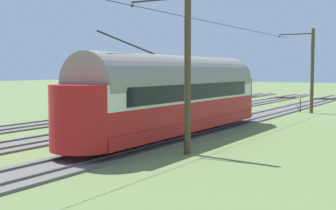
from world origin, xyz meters
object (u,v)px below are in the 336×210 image
object	(u,v)px
catenary_pole_mid_near	(186,68)
switch_stand	(300,104)
track_end_bumper	(214,106)
catenary_pole_foreground	(311,69)
vintage_streetcar	(177,95)

from	to	relation	value
catenary_pole_mid_near	switch_stand	bearing A→B (deg)	-87.54
switch_stand	track_end_bumper	xyz separation A→B (m)	(6.89, 2.31, -0.30)
catenary_pole_mid_near	switch_stand	xyz separation A→B (m)	(0.95, -22.02, -2.94)
catenary_pole_mid_near	catenary_pole_foreground	bearing A→B (deg)	-90.00
vintage_streetcar	switch_stand	distance (m)	18.10
switch_stand	track_end_bumper	bearing A→B (deg)	18.54
catenary_pole_foreground	catenary_pole_mid_near	bearing A→B (deg)	90.00
vintage_streetcar	catenary_pole_foreground	size ratio (longest dim) A/B	2.52
switch_stand	track_end_bumper	world-z (taller)	switch_stand
catenary_pole_foreground	track_end_bumper	world-z (taller)	catenary_pole_foreground
switch_stand	catenary_pole_mid_near	bearing A→B (deg)	92.46
vintage_streetcar	catenary_pole_mid_near	size ratio (longest dim) A/B	2.52
vintage_streetcar	catenary_pole_mid_near	xyz separation A→B (m)	(-2.71, 4.07, 1.38)
vintage_streetcar	track_end_bumper	world-z (taller)	vintage_streetcar
vintage_streetcar	track_end_bumper	bearing A→B (deg)	-71.84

